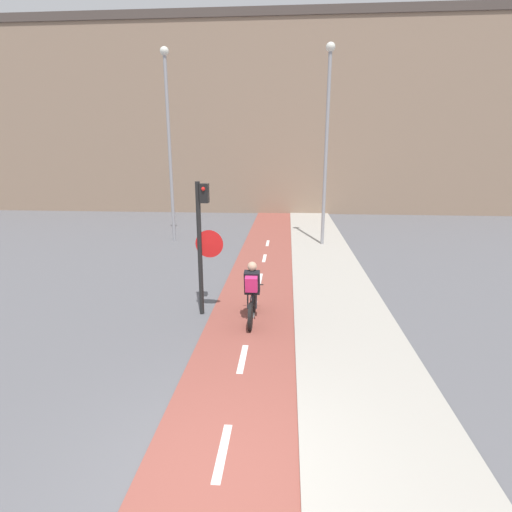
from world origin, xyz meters
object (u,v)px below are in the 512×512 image
at_px(traffic_light_pole, 203,235).
at_px(cyclist_near, 252,293).
at_px(street_lamp_sidewalk, 327,129).
at_px(street_lamp_far, 169,130).

xyz_separation_m(traffic_light_pole, cyclist_near, (1.21, -0.36, -1.31)).
distance_m(street_lamp_sidewalk, cyclist_near, 9.37).
bearing_deg(traffic_light_pole, street_lamp_sidewalk, 65.57).
bearing_deg(street_lamp_sidewalk, street_lamp_far, 176.59).
xyz_separation_m(street_lamp_sidewalk, cyclist_near, (-2.32, -8.13, -4.05)).
relative_size(street_lamp_sidewalk, cyclist_near, 4.63).
bearing_deg(street_lamp_far, traffic_light_pole, -69.41).
height_order(street_lamp_sidewalk, cyclist_near, street_lamp_sidewalk).
height_order(traffic_light_pole, street_lamp_sidewalk, street_lamp_sidewalk).
bearing_deg(street_lamp_sidewalk, traffic_light_pole, -114.43).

